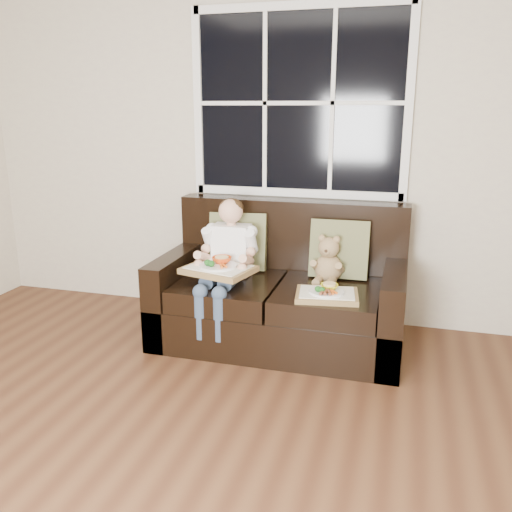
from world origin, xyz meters
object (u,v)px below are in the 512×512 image
(loveseat, at_px, (282,297))
(tray_left, at_px, (219,268))
(child, at_px, (227,253))
(tray_right, at_px, (327,294))
(teddy_bear, at_px, (328,262))

(loveseat, xyz_separation_m, tray_left, (-0.38, -0.27, 0.27))
(child, height_order, tray_left, child)
(loveseat, bearing_deg, tray_right, -40.40)
(child, xyz_separation_m, tray_left, (-0.01, -0.15, -0.07))
(tray_left, height_order, tray_right, tray_left)
(child, distance_m, tray_left, 0.17)
(child, relative_size, teddy_bear, 2.52)
(tray_left, bearing_deg, teddy_bear, 38.20)
(loveseat, xyz_separation_m, child, (-0.37, -0.12, 0.33))
(loveseat, bearing_deg, tray_left, -144.07)
(teddy_bear, height_order, tray_left, teddy_bear)
(tray_left, distance_m, tray_right, 0.75)
(child, bearing_deg, loveseat, 17.93)
(teddy_bear, bearing_deg, tray_right, -77.60)
(child, bearing_deg, tray_left, -93.17)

